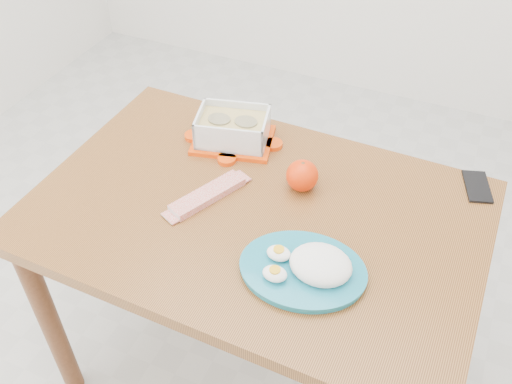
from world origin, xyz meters
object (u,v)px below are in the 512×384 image
at_px(dining_table, 256,236).
at_px(rice_plate, 309,266).
at_px(food_container, 233,129).
at_px(smartphone, 477,187).
at_px(orange_fruit, 302,176).

distance_m(dining_table, rice_plate, 0.28).
relative_size(food_container, rice_plate, 0.80).
height_order(dining_table, smartphone, smartphone).
bearing_deg(dining_table, rice_plate, -35.95).
xyz_separation_m(dining_table, rice_plate, (0.20, -0.15, 0.13)).
distance_m(food_container, rice_plate, 0.54).
height_order(dining_table, food_container, food_container).
bearing_deg(orange_fruit, rice_plate, -66.63).
relative_size(orange_fruit, rice_plate, 0.26).
relative_size(dining_table, orange_fruit, 13.60).
relative_size(dining_table, rice_plate, 3.53).
xyz_separation_m(food_container, rice_plate, (0.38, -0.39, -0.02)).
height_order(food_container, smartphone, food_container).
xyz_separation_m(orange_fruit, smartphone, (0.44, 0.19, -0.04)).
xyz_separation_m(rice_plate, smartphone, (0.32, 0.47, -0.02)).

